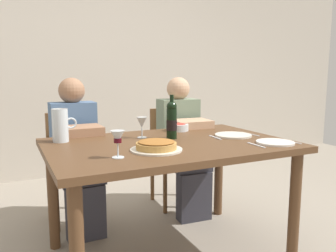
% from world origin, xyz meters
% --- Properties ---
extents(back_wall, '(8.00, 0.10, 2.80)m').
position_xyz_m(back_wall, '(0.00, 2.19, 1.40)').
color(back_wall, beige).
rests_on(back_wall, ground).
extents(dining_table, '(1.50, 1.00, 0.76)m').
position_xyz_m(dining_table, '(0.00, 0.00, 0.67)').
color(dining_table, brown).
rests_on(dining_table, ground).
extents(wine_bottle, '(0.07, 0.07, 0.29)m').
position_xyz_m(wine_bottle, '(0.07, 0.10, 0.89)').
color(wine_bottle, black).
rests_on(wine_bottle, dining_table).
extents(water_pitcher, '(0.15, 0.10, 0.21)m').
position_xyz_m(water_pitcher, '(-0.61, 0.31, 0.85)').
color(water_pitcher, silver).
rests_on(water_pitcher, dining_table).
extents(baked_tart, '(0.30, 0.30, 0.06)m').
position_xyz_m(baked_tart, '(-0.17, -0.18, 0.79)').
color(baked_tart, silver).
rests_on(baked_tart, dining_table).
extents(salad_bowl, '(0.16, 0.16, 0.06)m').
position_xyz_m(salad_bowl, '(0.25, 0.37, 0.79)').
color(salad_bowl, silver).
rests_on(salad_bowl, dining_table).
extents(wine_glass_left_diner, '(0.07, 0.07, 0.14)m').
position_xyz_m(wine_glass_left_diner, '(-0.10, 0.22, 0.86)').
color(wine_glass_left_diner, silver).
rests_on(wine_glass_left_diner, dining_table).
extents(wine_glass_right_diner, '(0.07, 0.07, 0.14)m').
position_xyz_m(wine_glass_right_diner, '(-0.41, -0.25, 0.86)').
color(wine_glass_right_diner, silver).
rests_on(wine_glass_right_diner, dining_table).
extents(dinner_plate_left_setting, '(0.25, 0.25, 0.01)m').
position_xyz_m(dinner_plate_left_setting, '(0.50, 0.00, 0.77)').
color(dinner_plate_left_setting, silver).
rests_on(dinner_plate_left_setting, dining_table).
extents(dinner_plate_right_setting, '(0.23, 0.23, 0.01)m').
position_xyz_m(dinner_plate_right_setting, '(0.58, -0.32, 0.77)').
color(dinner_plate_right_setting, white).
rests_on(dinner_plate_right_setting, dining_table).
extents(fork_left_setting, '(0.03, 0.16, 0.00)m').
position_xyz_m(fork_left_setting, '(0.35, 0.00, 0.76)').
color(fork_left_setting, silver).
rests_on(fork_left_setting, dining_table).
extents(knife_left_setting, '(0.02, 0.18, 0.00)m').
position_xyz_m(knife_left_setting, '(0.65, 0.00, 0.76)').
color(knife_left_setting, silver).
rests_on(knife_left_setting, dining_table).
extents(knife_right_setting, '(0.02, 0.18, 0.00)m').
position_xyz_m(knife_right_setting, '(0.70, -0.32, 0.76)').
color(knife_right_setting, silver).
rests_on(knife_right_setting, dining_table).
extents(spoon_right_setting, '(0.02, 0.16, 0.00)m').
position_xyz_m(spoon_right_setting, '(0.43, -0.32, 0.76)').
color(spoon_right_setting, silver).
rests_on(spoon_right_setting, dining_table).
extents(chair_left, '(0.40, 0.40, 0.87)m').
position_xyz_m(chair_left, '(-0.45, 0.91, 0.50)').
color(chair_left, brown).
rests_on(chair_left, ground).
extents(diner_left, '(0.34, 0.50, 1.16)m').
position_xyz_m(diner_left, '(-0.45, 0.68, 0.62)').
color(diner_left, '#4C6B93').
rests_on(diner_left, ground).
extents(chair_right, '(0.43, 0.43, 0.87)m').
position_xyz_m(chair_right, '(0.46, 0.86, 0.50)').
color(chair_right, brown).
rests_on(chair_right, ground).
extents(diner_right, '(0.36, 0.52, 1.16)m').
position_xyz_m(diner_right, '(0.44, 0.63, 0.62)').
color(diner_right, gray).
rests_on(diner_right, ground).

